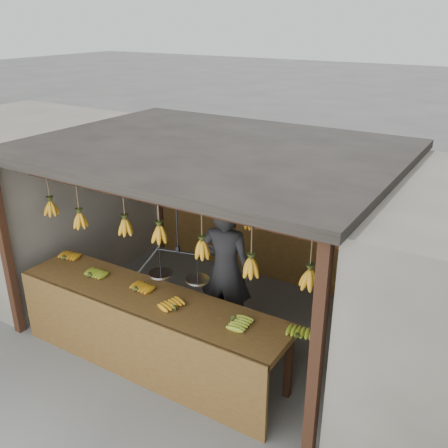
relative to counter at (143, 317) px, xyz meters
The scene contains 8 objects.
ground 1.42m from the counter, 84.90° to the left, with size 80.00×80.00×0.00m, color #5B5B57.
stall 2.01m from the counter, 85.97° to the left, with size 4.30×3.30×2.40m.
neighbor_left 3.73m from the counter, 160.64° to the left, with size 3.00×3.00×2.30m, color slate.
counter is the anchor object (origin of this frame).
hanging_bananas 1.52m from the counter, 84.54° to the left, with size 3.61×2.25×0.39m.
balance_scale 0.69m from the counter, 33.32° to the left, with size 0.67×0.35×0.81m.
vendor 1.18m from the counter, 69.56° to the left, with size 0.66×0.44×1.82m, color #262628.
bag_bundles 3.31m from the counter, 51.50° to the left, with size 0.08×0.26×1.19m.
Camera 1 is at (3.11, -4.75, 3.79)m, focal length 40.00 mm.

